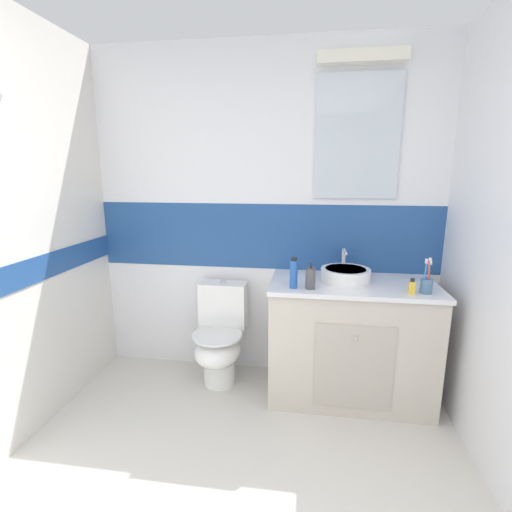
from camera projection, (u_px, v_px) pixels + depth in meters
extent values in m
cube|color=beige|center=(234.00, 487.00, 1.95)|extent=(3.20, 3.48, 0.04)
cube|color=white|center=(264.00, 317.00, 3.06)|extent=(3.20, 0.10, 0.85)
cube|color=#234C8C|center=(265.00, 236.00, 2.90)|extent=(3.20, 0.10, 0.50)
cube|color=white|center=(265.00, 124.00, 2.73)|extent=(3.20, 0.10, 1.15)
cube|color=silver|center=(357.00, 137.00, 2.59)|extent=(0.58, 0.02, 0.85)
cube|color=white|center=(362.00, 56.00, 2.45)|extent=(0.59, 0.10, 0.08)
cube|color=beige|center=(350.00, 342.00, 2.64)|extent=(1.10, 0.57, 0.82)
cube|color=white|center=(353.00, 285.00, 2.54)|extent=(1.12, 0.59, 0.03)
cube|color=#B6AD9F|center=(354.00, 367.00, 2.38)|extent=(0.49, 0.01, 0.57)
cylinder|color=silver|center=(356.00, 339.00, 2.32)|extent=(0.02, 0.02, 0.03)
cylinder|color=white|center=(345.00, 275.00, 2.55)|extent=(0.33, 0.33, 0.09)
cylinder|color=#B3B3B8|center=(346.00, 269.00, 2.54)|extent=(0.27, 0.27, 0.01)
cylinder|color=silver|center=(343.00, 262.00, 2.73)|extent=(0.03, 0.03, 0.19)
cylinder|color=silver|center=(345.00, 252.00, 2.62)|extent=(0.02, 0.15, 0.02)
cylinder|color=white|center=(219.00, 372.00, 2.85)|extent=(0.24, 0.24, 0.18)
ellipsoid|color=white|center=(218.00, 350.00, 2.77)|extent=(0.34, 0.42, 0.22)
cylinder|color=white|center=(217.00, 335.00, 2.75)|extent=(0.37, 0.37, 0.02)
cube|color=white|center=(223.00, 304.00, 2.91)|extent=(0.36, 0.17, 0.35)
cylinder|color=silver|center=(223.00, 282.00, 2.87)|extent=(0.04, 0.04, 0.02)
cylinder|color=#4C7299|center=(426.00, 286.00, 2.31)|extent=(0.07, 0.07, 0.09)
cylinder|color=#338CD8|center=(425.00, 275.00, 2.29)|extent=(0.01, 0.01, 0.18)
cube|color=white|center=(427.00, 261.00, 2.27)|extent=(0.01, 0.02, 0.03)
cylinder|color=#3FB259|center=(429.00, 275.00, 2.30)|extent=(0.03, 0.03, 0.17)
cube|color=white|center=(431.00, 262.00, 2.28)|extent=(0.02, 0.02, 0.03)
cylinder|color=#D83F4C|center=(429.00, 275.00, 2.28)|extent=(0.03, 0.03, 0.19)
cube|color=white|center=(430.00, 260.00, 2.26)|extent=(0.02, 0.02, 0.03)
cylinder|color=#4C4C51|center=(310.00, 278.00, 2.39)|extent=(0.06, 0.06, 0.14)
cylinder|color=#262626|center=(311.00, 266.00, 2.37)|extent=(0.01, 0.01, 0.04)
cylinder|color=#262626|center=(311.00, 263.00, 2.36)|extent=(0.01, 0.02, 0.01)
cylinder|color=#2659B2|center=(294.00, 274.00, 2.40)|extent=(0.05, 0.05, 0.18)
cylinder|color=black|center=(294.00, 259.00, 2.38)|extent=(0.04, 0.04, 0.02)
cube|color=yellow|center=(412.00, 288.00, 2.29)|extent=(0.04, 0.03, 0.08)
cylinder|color=black|center=(412.00, 280.00, 2.28)|extent=(0.03, 0.03, 0.02)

